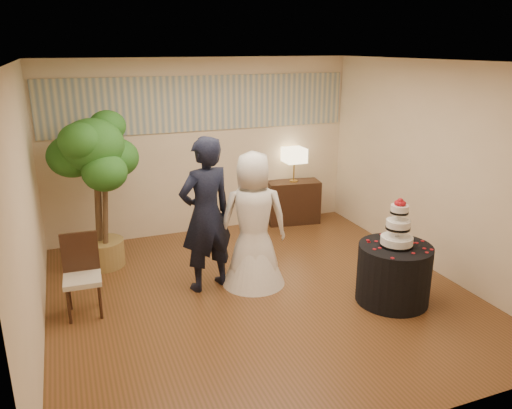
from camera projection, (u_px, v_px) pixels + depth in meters
name	position (u px, v px, depth m)	size (l,w,h in m)	color
floor	(260.00, 294.00, 6.23)	(5.00, 5.00, 0.00)	brown
ceiling	(261.00, 62.00, 5.37)	(5.00, 5.00, 0.00)	white
wall_back	(203.00, 147.00, 8.02)	(5.00, 0.06, 2.80)	beige
wall_front	(389.00, 274.00, 3.58)	(5.00, 0.06, 2.80)	beige
wall_left	(26.00, 211.00, 4.94)	(0.06, 5.00, 2.80)	beige
wall_right	(434.00, 168.00, 6.67)	(0.06, 5.00, 2.80)	beige
mural_border	(202.00, 104.00, 7.79)	(4.90, 0.02, 0.85)	#A5AB9A
groom	(206.00, 215.00, 6.13)	(0.71, 0.47, 1.96)	black
bride	(253.00, 220.00, 6.27)	(0.85, 0.82, 1.75)	white
cake_table	(394.00, 274.00, 5.98)	(0.87, 0.87, 0.72)	black
wedding_cake	(398.00, 222.00, 5.78)	(0.38, 0.38, 0.59)	white
console	(293.00, 202.00, 8.66)	(0.89, 0.40, 0.74)	black
table_lamp	(294.00, 165.00, 8.46)	(0.34, 0.34, 0.58)	beige
ficus_tree	(97.00, 191.00, 6.72)	(1.04, 1.04, 2.19)	#28641F
side_chair	(82.00, 277.00, 5.64)	(0.43, 0.45, 0.94)	black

